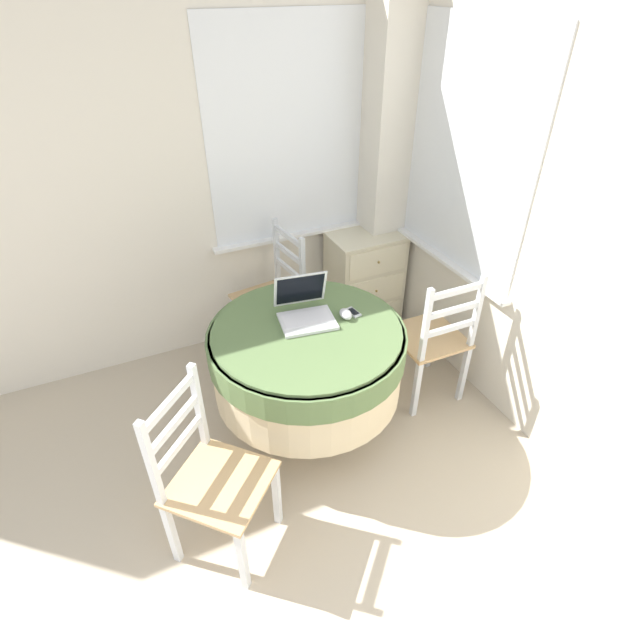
% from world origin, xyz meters
% --- Properties ---
extents(corner_room_shell, '(4.42, 4.94, 2.55)m').
position_xyz_m(corner_room_shell, '(1.27, 1.96, 1.28)').
color(corner_room_shell, silver).
rests_on(corner_room_shell, ground_plane).
extents(round_dining_table, '(1.10, 1.10, 0.77)m').
position_xyz_m(round_dining_table, '(0.95, 1.93, 0.59)').
color(round_dining_table, '#4C3D2D').
rests_on(round_dining_table, ground_plane).
extents(laptop, '(0.34, 0.34, 0.24)m').
position_xyz_m(laptop, '(0.99, 2.03, 0.83)').
color(laptop, silver).
rests_on(laptop, round_dining_table).
extents(computer_mouse, '(0.06, 0.10, 0.05)m').
position_xyz_m(computer_mouse, '(1.19, 1.93, 0.80)').
color(computer_mouse, silver).
rests_on(computer_mouse, round_dining_table).
extents(cell_phone, '(0.06, 0.11, 0.01)m').
position_xyz_m(cell_phone, '(1.25, 1.95, 0.78)').
color(cell_phone, '#B2B7BC').
rests_on(cell_phone, round_dining_table).
extents(dining_chair_near_back_window, '(0.48, 0.47, 0.96)m').
position_xyz_m(dining_chair_near_back_window, '(1.06, 2.78, 0.46)').
color(dining_chair_near_back_window, tan).
rests_on(dining_chair_near_back_window, ground_plane).
extents(dining_chair_near_right_window, '(0.42, 0.43, 0.96)m').
position_xyz_m(dining_chair_near_right_window, '(1.80, 1.88, 0.46)').
color(dining_chair_near_right_window, tan).
rests_on(dining_chair_near_right_window, ground_plane).
extents(dining_chair_camera_near, '(0.59, 0.59, 0.96)m').
position_xyz_m(dining_chair_camera_near, '(0.25, 1.44, 0.46)').
color(dining_chair_camera_near, tan).
rests_on(dining_chair_camera_near, ground_plane).
extents(corner_cabinet, '(0.56, 0.41, 0.76)m').
position_xyz_m(corner_cabinet, '(1.85, 2.85, 0.38)').
color(corner_cabinet, beige).
rests_on(corner_cabinet, ground_plane).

